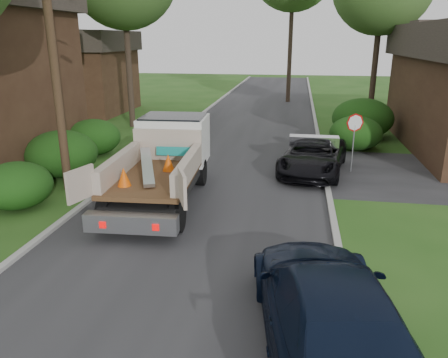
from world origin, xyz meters
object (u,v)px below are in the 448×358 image
(house_left_far, at_px, (78,71))
(black_pickup, at_px, (313,156))
(stop_sign, at_px, (354,130))
(navy_suv, at_px, (328,310))
(utility_pole, at_px, (52,45))
(flatbed_truck, at_px, (167,155))

(house_left_far, xyz_separation_m, black_pickup, (17.10, -13.32, -2.33))
(stop_sign, xyz_separation_m, navy_suv, (-1.66, -11.50, -0.93))
(black_pickup, distance_m, navy_suv, 11.18)
(black_pickup, relative_size, navy_suv, 0.89)
(utility_pole, distance_m, black_pickup, 10.77)
(house_left_far, xyz_separation_m, flatbed_truck, (11.80, -16.72, -1.63))
(utility_pole, bearing_deg, house_left_far, 115.23)
(stop_sign, distance_m, utility_pole, 11.91)
(house_left_far, bearing_deg, flatbed_truck, -54.79)
(stop_sign, distance_m, black_pickup, 1.94)
(flatbed_truck, xyz_separation_m, navy_suv, (5.24, -7.78, -0.57))
(stop_sign, bearing_deg, utility_pole, -159.38)
(utility_pole, height_order, navy_suv, utility_pole)
(stop_sign, height_order, utility_pole, utility_pole)
(utility_pole, xyz_separation_m, navy_suv, (9.02, -7.48, -4.33))
(house_left_far, xyz_separation_m, navy_suv, (17.04, -24.50, -2.21))
(stop_sign, height_order, black_pickup, stop_sign)
(house_left_far, distance_m, navy_suv, 29.93)
(stop_sign, height_order, navy_suv, stop_sign)
(utility_pole, height_order, house_left_far, utility_pole)
(navy_suv, bearing_deg, flatbed_truck, -65.41)
(navy_suv, bearing_deg, black_pickup, -99.69)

